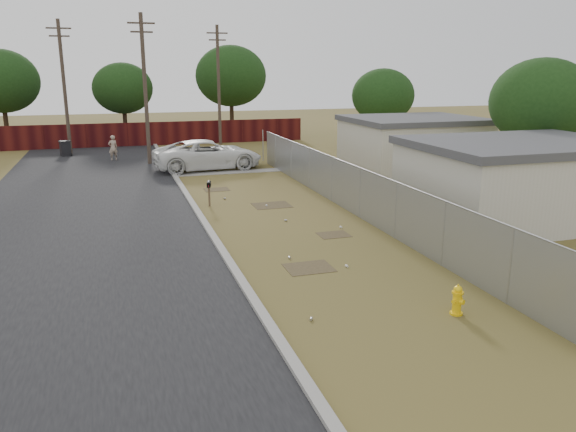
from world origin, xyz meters
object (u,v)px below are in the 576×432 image
object	(u,v)px
pedestrian	(113,148)
fire_hydrant	(457,300)
trash_bin	(65,148)
pickup_truck	(208,155)
mailbox	(209,186)

from	to	relation	value
pedestrian	fire_hydrant	bearing A→B (deg)	88.47
fire_hydrant	trash_bin	size ratio (longest dim) A/B	0.74
pickup_truck	pedestrian	distance (m)	7.48
fire_hydrant	mailbox	world-z (taller)	mailbox
trash_bin	pickup_truck	bearing A→B (deg)	-43.91
fire_hydrant	mailbox	distance (m)	13.40
mailbox	trash_bin	distance (m)	18.74
fire_hydrant	pickup_truck	bearing A→B (deg)	96.03
mailbox	pedestrian	bearing A→B (deg)	104.79
fire_hydrant	pedestrian	world-z (taller)	pedestrian
pedestrian	trash_bin	bearing A→B (deg)	-60.10
mailbox	trash_bin	size ratio (longest dim) A/B	1.06
fire_hydrant	trash_bin	world-z (taller)	trash_bin
trash_bin	fire_hydrant	bearing A→B (deg)	-70.36
mailbox	pickup_truck	world-z (taller)	pickup_truck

